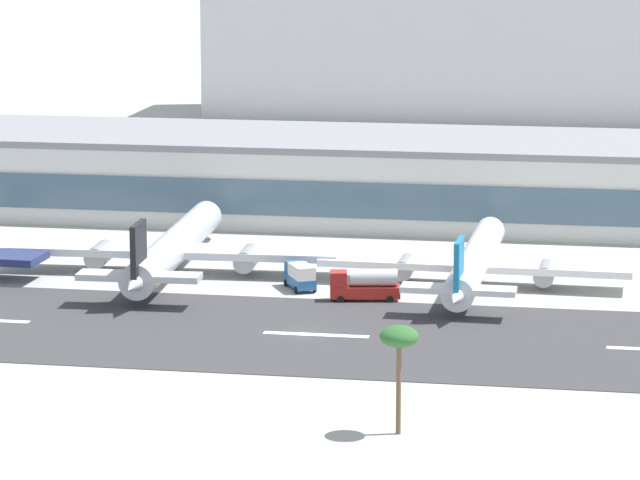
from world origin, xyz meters
name	(u,v)px	position (x,y,z in m)	size (l,w,h in m)	color
ground_plane	(305,335)	(0.00, 0.00, 0.00)	(1400.00, 1400.00, 0.00)	#A8A8A3
runway_strip	(305,334)	(0.00, -0.12, 0.04)	(800.00, 33.84, 0.08)	#38383A
runway_centreline_dash_4	(316,335)	(1.28, -0.12, 0.09)	(12.00, 1.20, 0.01)	white
terminal_building	(380,177)	(-1.29, 71.80, 6.26)	(173.36, 30.37, 12.50)	silver
distant_hotel_block	(499,42)	(8.17, 195.14, 16.60)	(128.44, 27.98, 33.19)	#BCBCC1
airliner_black_tail_gate_1	(171,250)	(-22.57, 27.37, 3.28)	(43.84, 49.35, 10.30)	silver
airliner_blue_tail_gate_2	(474,264)	(16.68, 26.77, 2.98)	(39.55, 44.88, 9.36)	silver
service_box_truck_0	(300,275)	(-4.62, 21.91, 1.79)	(4.99, 6.42, 3.25)	#23569E
service_fuel_truck_1	(365,284)	(4.25, 17.26, 2.03)	(8.82, 4.05, 3.95)	#B2231E
palm_tree_2	(399,340)	(14.79, -33.77, 8.89)	(3.58, 3.58, 10.20)	brown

